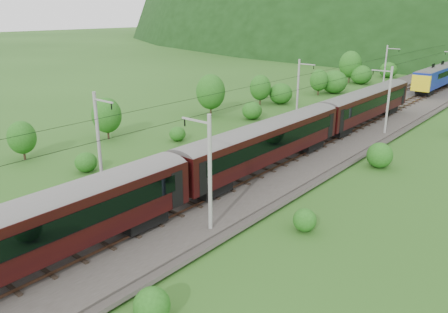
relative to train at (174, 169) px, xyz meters
The scene contains 14 objects.
ground 4.33m from the train, behind, with size 600.00×600.00×0.00m, color #254B17.
railbed 10.48m from the train, 104.03° to the left, with size 14.00×220.00×0.30m, color #38332D.
track_left 11.20m from the train, 116.56° to the left, with size 2.40×220.00×0.27m.
track_right 10.12m from the train, 90.00° to the left, with size 2.40×220.00×0.27m.
catenary_left 32.75m from the train, 105.09° to the left, with size 2.54×192.28×8.00m.
catenary_right 31.84m from the train, 83.28° to the left, with size 2.54×192.28×8.00m.
overhead_wires 10.51m from the train, 104.03° to the left, with size 4.83×198.00×0.03m.
mountain_ridge 323.66m from the train, 112.22° to the left, with size 336.00×280.00×132.00m, color black.
train is the anchor object (origin of this frame).
hazard_post_near 25.99m from the train, 95.50° to the left, with size 0.15×0.15×1.40m, color red.
hazard_post_far 48.10m from the train, 92.21° to the left, with size 0.18×0.18×1.70m, color red.
signal 41.83m from the train, 98.71° to the left, with size 0.21×0.21×1.86m.
vegetation_left 29.33m from the train, 124.90° to the left, with size 10.76×144.75×6.57m.
vegetation_right 16.25m from the train, 52.59° to the left, with size 6.26×105.97×2.72m.
Camera 1 is at (24.11, -19.97, 14.50)m, focal length 35.00 mm.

